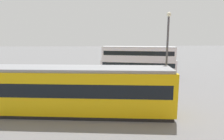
% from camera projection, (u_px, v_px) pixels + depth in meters
% --- Properties ---
extents(ground_plane, '(160.00, 160.00, 0.00)m').
position_uv_depth(ground_plane, '(115.00, 79.00, 24.89)').
color(ground_plane, slate).
extents(double_decker_bus, '(10.72, 5.02, 3.92)m').
position_uv_depth(double_decker_bus, '(138.00, 60.00, 28.11)').
color(double_decker_bus, silver).
rests_on(double_decker_bus, ground).
extents(tram_yellow, '(15.80, 4.52, 3.31)m').
position_uv_depth(tram_yellow, '(60.00, 90.00, 13.75)').
color(tram_yellow, '#E5B70C').
rests_on(tram_yellow, ground).
extents(pedestrian_near_railing, '(0.37, 0.37, 1.59)m').
position_uv_depth(pedestrian_near_railing, '(88.00, 80.00, 20.27)').
color(pedestrian_near_railing, '#4C3F2D').
rests_on(pedestrian_near_railing, ground).
extents(pedestrian_crossing, '(0.44, 0.44, 1.64)m').
position_uv_depth(pedestrian_crossing, '(115.00, 84.00, 18.70)').
color(pedestrian_crossing, '#33384C').
rests_on(pedestrian_crossing, ground).
extents(pedestrian_railing, '(8.36, 1.02, 1.08)m').
position_uv_depth(pedestrian_railing, '(66.00, 89.00, 17.64)').
color(pedestrian_railing, gray).
rests_on(pedestrian_railing, ground).
extents(info_sign, '(0.92, 0.12, 2.49)m').
position_uv_depth(info_sign, '(22.00, 78.00, 17.88)').
color(info_sign, slate).
rests_on(info_sign, ground).
extents(street_lamp, '(0.36, 0.36, 7.21)m').
position_uv_depth(street_lamp, '(167.00, 52.00, 15.52)').
color(street_lamp, '#4C4C51').
rests_on(street_lamp, ground).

